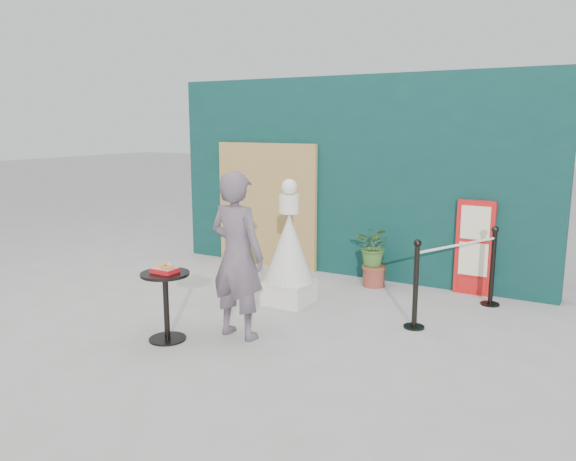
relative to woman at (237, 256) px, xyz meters
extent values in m
plane|color=#ADAAA5|center=(-0.01, -0.09, -0.91)|extent=(60.00, 60.00, 0.00)
cube|color=#0A302C|center=(-0.01, 3.06, 0.59)|extent=(6.00, 0.30, 3.00)
cube|color=tan|center=(-1.41, 2.85, 0.09)|extent=(1.80, 0.08, 2.00)
imported|color=#63555F|center=(0.00, 0.00, 0.00)|extent=(0.69, 0.47, 1.82)
cube|color=red|center=(1.89, 2.87, -0.26)|extent=(0.50, 0.06, 1.30)
cube|color=beige|center=(1.89, 2.84, 0.09)|extent=(0.38, 0.02, 0.45)
cube|color=beige|center=(1.89, 2.84, -0.41)|extent=(0.38, 0.02, 0.45)
cube|color=red|center=(1.89, 2.84, -0.76)|extent=(0.38, 0.02, 0.18)
cube|color=white|center=(-0.08, 1.28, -0.76)|extent=(0.54, 0.54, 0.30)
cone|color=silver|center=(-0.08, 1.28, -0.17)|extent=(0.63, 0.63, 0.89)
cylinder|color=silver|center=(-0.08, 1.28, 0.40)|extent=(0.26, 0.26, 0.24)
sphere|color=white|center=(-0.08, 1.28, 0.61)|extent=(0.20, 0.20, 0.20)
cylinder|color=black|center=(-0.60, -0.47, -0.90)|extent=(0.40, 0.40, 0.02)
cylinder|color=black|center=(-0.60, -0.47, -0.55)|extent=(0.06, 0.06, 0.72)
cylinder|color=black|center=(-0.60, -0.47, -0.17)|extent=(0.52, 0.52, 0.03)
cube|color=red|center=(-0.60, -0.47, -0.13)|extent=(0.26, 0.19, 0.05)
cube|color=red|center=(-0.60, -0.47, -0.11)|extent=(0.24, 0.17, 0.00)
cube|color=gold|center=(-0.64, -0.46, -0.09)|extent=(0.15, 0.14, 0.02)
cube|color=#C68048|center=(-0.55, -0.49, -0.09)|extent=(0.13, 0.13, 0.02)
cone|color=yellow|center=(-0.58, -0.42, -0.07)|extent=(0.06, 0.06, 0.06)
cylinder|color=brown|center=(0.58, 2.56, -0.78)|extent=(0.31, 0.31, 0.26)
cylinder|color=brown|center=(0.58, 2.56, -0.63)|extent=(0.34, 0.34, 0.04)
imported|color=#3B6029|center=(0.58, 2.56, -0.32)|extent=(0.51, 0.44, 0.57)
cylinder|color=black|center=(1.60, 1.21, -0.90)|extent=(0.24, 0.24, 0.02)
cylinder|color=black|center=(1.60, 1.21, -0.43)|extent=(0.06, 0.06, 0.96)
sphere|color=black|center=(1.60, 1.21, 0.08)|extent=(0.09, 0.09, 0.09)
cylinder|color=black|center=(2.20, 2.51, -0.90)|extent=(0.24, 0.24, 0.02)
cylinder|color=black|center=(2.20, 2.51, -0.43)|extent=(0.06, 0.06, 0.96)
sphere|color=black|center=(2.20, 2.51, 0.08)|extent=(0.09, 0.09, 0.09)
cylinder|color=silver|center=(1.90, 1.86, -0.03)|extent=(0.63, 1.31, 0.03)
camera|label=1|loc=(3.38, -4.81, 1.39)|focal=35.00mm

